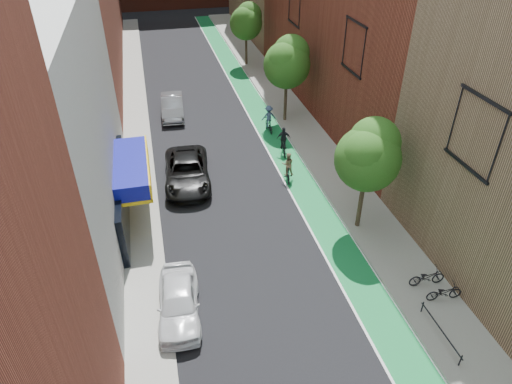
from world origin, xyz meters
TOP-DOWN VIEW (x-y plane):
  - bike_lane at (4.00, 26.00)m, footprint 2.00×68.00m
  - sidewalk_left at (-6.00, 26.00)m, footprint 2.00×68.00m
  - sidewalk_right at (6.50, 26.00)m, footprint 3.00×68.00m
  - building_left_white at (-11.00, 14.00)m, footprint 8.00×20.00m
  - tree_near at (5.65, 10.02)m, footprint 3.40×3.36m
  - tree_mid at (5.65, 24.02)m, footprint 3.55×3.53m
  - tree_far at (5.65, 38.02)m, footprint 3.30×3.25m
  - parked_car_white at (-4.60, 6.16)m, footprint 2.15×4.61m
  - parked_car_black at (-3.00, 16.79)m, footprint 3.21×6.15m
  - parked_car_silver at (-3.00, 27.21)m, footprint 2.04×5.03m
  - cyclist_lane_near at (3.27, 15.62)m, footprint 0.85×1.87m
  - cyclist_lane_mid at (4.01, 18.99)m, footprint 1.01×1.87m
  - cyclist_lane_far at (3.91, 22.67)m, footprint 1.11×1.77m
  - parked_bike_near at (6.86, 5.06)m, footprint 1.79×0.72m
  - parked_bike_far at (7.12, 4.04)m, footprint 1.72×0.72m

SIDE VIEW (x-z plane):
  - bike_lane at x=4.00m, z-range 0.00..0.01m
  - sidewalk_left at x=-6.00m, z-range 0.00..0.15m
  - sidewalk_right at x=6.50m, z-range 0.00..0.15m
  - parked_bike_far at x=7.12m, z-range 0.15..1.03m
  - parked_bike_near at x=6.86m, z-range 0.15..1.07m
  - cyclist_lane_mid at x=4.01m, z-range -0.26..1.71m
  - parked_car_white at x=-4.60m, z-range 0.00..1.53m
  - cyclist_lane_near at x=3.27m, z-range -0.17..1.73m
  - parked_car_silver at x=-3.00m, z-range 0.00..1.62m
  - parked_car_black at x=-3.00m, z-range 0.00..1.65m
  - cyclist_lane_far at x=3.91m, z-range -0.12..1.91m
  - tree_far at x=5.65m, z-range 1.40..7.60m
  - tree_near at x=5.65m, z-range 1.45..7.87m
  - tree_mid at x=5.65m, z-range 1.52..8.26m
  - building_left_white at x=-11.00m, z-range 0.00..12.00m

